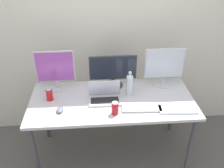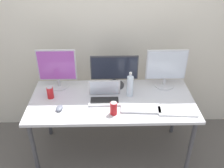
{
  "view_description": "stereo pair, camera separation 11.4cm",
  "coord_description": "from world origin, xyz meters",
  "px_view_note": "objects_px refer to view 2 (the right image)",
  "views": [
    {
      "loc": [
        -0.16,
        -2.07,
        2.19
      ],
      "look_at": [
        0.0,
        0.0,
        0.92
      ],
      "focal_mm": 40.0,
      "sensor_mm": 36.0,
      "label": 1
    },
    {
      "loc": [
        -0.05,
        -2.08,
        2.19
      ],
      "look_at": [
        0.0,
        0.0,
        0.92
      ],
      "focal_mm": 40.0,
      "sensor_mm": 36.0,
      "label": 2
    }
  ],
  "objects_px": {
    "mouse_by_keyboard": "(59,108)",
    "soda_can_near_keyboard": "(50,92)",
    "monitor_left": "(57,68)",
    "laptop_silver": "(104,95)",
    "monitor_center": "(114,70)",
    "water_bottle": "(130,85)",
    "work_desk": "(112,104)",
    "keyboard_aux": "(178,112)",
    "soda_can_by_laptop": "(114,108)",
    "keyboard_main": "(141,109)",
    "monitor_right": "(166,68)"
  },
  "relations": [
    {
      "from": "monitor_left",
      "to": "mouse_by_keyboard",
      "type": "distance_m",
      "value": 0.47
    },
    {
      "from": "monitor_left",
      "to": "mouse_by_keyboard",
      "type": "xyz_separation_m",
      "value": [
        0.07,
        -0.42,
        -0.21
      ]
    },
    {
      "from": "soda_can_by_laptop",
      "to": "water_bottle",
      "type": "bearing_deg",
      "value": 59.92
    },
    {
      "from": "soda_can_by_laptop",
      "to": "keyboard_main",
      "type": "bearing_deg",
      "value": 12.96
    },
    {
      "from": "keyboard_aux",
      "to": "soda_can_near_keyboard",
      "type": "distance_m",
      "value": 1.27
    },
    {
      "from": "monitor_center",
      "to": "keyboard_main",
      "type": "distance_m",
      "value": 0.53
    },
    {
      "from": "monitor_right",
      "to": "soda_can_by_laptop",
      "type": "xyz_separation_m",
      "value": [
        -0.57,
        -0.49,
        -0.16
      ]
    },
    {
      "from": "keyboard_main",
      "to": "water_bottle",
      "type": "bearing_deg",
      "value": 112.64
    },
    {
      "from": "water_bottle",
      "to": "soda_can_by_laptop",
      "type": "height_order",
      "value": "water_bottle"
    },
    {
      "from": "work_desk",
      "to": "water_bottle",
      "type": "bearing_deg",
      "value": 19.53
    },
    {
      "from": "work_desk",
      "to": "keyboard_main",
      "type": "xyz_separation_m",
      "value": [
        0.27,
        -0.18,
        0.07
      ]
    },
    {
      "from": "laptop_silver",
      "to": "keyboard_aux",
      "type": "xyz_separation_m",
      "value": [
        0.69,
        -0.23,
        -0.04
      ]
    },
    {
      "from": "monitor_left",
      "to": "laptop_silver",
      "type": "relative_size",
      "value": 1.38
    },
    {
      "from": "work_desk",
      "to": "keyboard_aux",
      "type": "height_order",
      "value": "keyboard_aux"
    },
    {
      "from": "work_desk",
      "to": "monitor_center",
      "type": "xyz_separation_m",
      "value": [
        0.03,
        0.26,
        0.25
      ]
    },
    {
      "from": "monitor_center",
      "to": "keyboard_aux",
      "type": "bearing_deg",
      "value": -40.64
    },
    {
      "from": "work_desk",
      "to": "monitor_center",
      "type": "relative_size",
      "value": 3.29
    },
    {
      "from": "monitor_left",
      "to": "laptop_silver",
      "type": "distance_m",
      "value": 0.59
    },
    {
      "from": "monitor_left",
      "to": "keyboard_main",
      "type": "distance_m",
      "value": 0.97
    },
    {
      "from": "laptop_silver",
      "to": "soda_can_by_laptop",
      "type": "xyz_separation_m",
      "value": [
        0.09,
        -0.23,
        0.01
      ]
    },
    {
      "from": "laptop_silver",
      "to": "water_bottle",
      "type": "height_order",
      "value": "water_bottle"
    },
    {
      "from": "monitor_left",
      "to": "laptop_silver",
      "type": "xyz_separation_m",
      "value": [
        0.5,
        -0.26,
        -0.18
      ]
    },
    {
      "from": "work_desk",
      "to": "soda_can_by_laptop",
      "type": "bearing_deg",
      "value": -87.67
    },
    {
      "from": "monitor_center",
      "to": "water_bottle",
      "type": "distance_m",
      "value": 0.26
    },
    {
      "from": "keyboard_main",
      "to": "soda_can_by_laptop",
      "type": "distance_m",
      "value": 0.27
    },
    {
      "from": "soda_can_near_keyboard",
      "to": "monitor_right",
      "type": "bearing_deg",
      "value": 9.86
    },
    {
      "from": "monitor_right",
      "to": "soda_can_near_keyboard",
      "type": "relative_size",
      "value": 3.4
    },
    {
      "from": "monitor_center",
      "to": "mouse_by_keyboard",
      "type": "height_order",
      "value": "monitor_center"
    },
    {
      "from": "mouse_by_keyboard",
      "to": "monitor_left",
      "type": "bearing_deg",
      "value": 105.21
    },
    {
      "from": "soda_can_near_keyboard",
      "to": "mouse_by_keyboard",
      "type": "bearing_deg",
      "value": -59.89
    },
    {
      "from": "keyboard_aux",
      "to": "monitor_center",
      "type": "bearing_deg",
      "value": 143.45
    },
    {
      "from": "work_desk",
      "to": "keyboard_main",
      "type": "bearing_deg",
      "value": -33.31
    },
    {
      "from": "mouse_by_keyboard",
      "to": "soda_can_near_keyboard",
      "type": "distance_m",
      "value": 0.24
    },
    {
      "from": "monitor_left",
      "to": "keyboard_aux",
      "type": "xyz_separation_m",
      "value": [
        1.18,
        -0.49,
        -0.22
      ]
    },
    {
      "from": "soda_can_by_laptop",
      "to": "monitor_center",
      "type": "bearing_deg",
      "value": 87.56
    },
    {
      "from": "monitor_center",
      "to": "soda_can_by_laptop",
      "type": "bearing_deg",
      "value": -92.44
    },
    {
      "from": "laptop_silver",
      "to": "water_bottle",
      "type": "distance_m",
      "value": 0.28
    },
    {
      "from": "monitor_left",
      "to": "water_bottle",
      "type": "xyz_separation_m",
      "value": [
        0.76,
        -0.19,
        -0.1
      ]
    },
    {
      "from": "monitor_center",
      "to": "water_bottle",
      "type": "xyz_separation_m",
      "value": [
        0.15,
        -0.2,
        -0.06
      ]
    },
    {
      "from": "work_desk",
      "to": "mouse_by_keyboard",
      "type": "height_order",
      "value": "mouse_by_keyboard"
    },
    {
      "from": "monitor_center",
      "to": "keyboard_main",
      "type": "relative_size",
      "value": 1.33
    },
    {
      "from": "monitor_left",
      "to": "water_bottle",
      "type": "bearing_deg",
      "value": -14.1
    },
    {
      "from": "work_desk",
      "to": "monitor_left",
      "type": "height_order",
      "value": "monitor_left"
    },
    {
      "from": "monitor_right",
      "to": "keyboard_aux",
      "type": "relative_size",
      "value": 1.18
    },
    {
      "from": "laptop_silver",
      "to": "soda_can_near_keyboard",
      "type": "xyz_separation_m",
      "value": [
        -0.55,
        0.05,
        0.01
      ]
    },
    {
      "from": "keyboard_main",
      "to": "water_bottle",
      "type": "height_order",
      "value": "water_bottle"
    },
    {
      "from": "monitor_left",
      "to": "mouse_by_keyboard",
      "type": "relative_size",
      "value": 4.48
    },
    {
      "from": "laptop_silver",
      "to": "soda_can_near_keyboard",
      "type": "bearing_deg",
      "value": 175.08
    },
    {
      "from": "monitor_right",
      "to": "mouse_by_keyboard",
      "type": "height_order",
      "value": "monitor_right"
    },
    {
      "from": "monitor_left",
      "to": "soda_can_by_laptop",
      "type": "xyz_separation_m",
      "value": [
        0.58,
        -0.49,
        -0.17
      ]
    }
  ]
}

